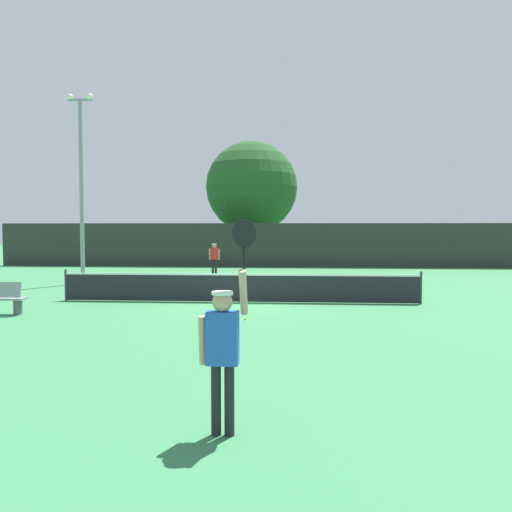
{
  "coord_description": "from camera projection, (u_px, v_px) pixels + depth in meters",
  "views": [
    {
      "loc": [
        1.85,
        -17.49,
        2.47
      ],
      "look_at": [
        0.3,
        3.71,
        1.36
      ],
      "focal_mm": 37.1,
      "sensor_mm": 36.0,
      "label": 1
    }
  ],
  "objects": [
    {
      "name": "player_receiving",
      "position": [
        214.0,
        256.0,
        27.93
      ],
      "size": [
        0.57,
        0.24,
        1.66
      ],
      "rotation": [
        0.0,
        0.0,
        3.14
      ],
      "color": "red",
      "rests_on": "ground"
    },
    {
      "name": "light_pole",
      "position": [
        81.0,
        177.0,
        23.45
      ],
      "size": [
        1.18,
        0.28,
        8.41
      ],
      "color": "gray",
      "rests_on": "ground"
    },
    {
      "name": "ground_plane",
      "position": [
        239.0,
        302.0,
        17.68
      ],
      "size": [
        120.0,
        120.0,
        0.0
      ],
      "primitive_type": "plane",
      "color": "#387F4C"
    },
    {
      "name": "tennis_ball",
      "position": [
        245.0,
        319.0,
        14.26
      ],
      "size": [
        0.07,
        0.07,
        0.07
      ],
      "primitive_type": "sphere",
      "color": "#CCE033",
      "rests_on": "ground"
    },
    {
      "name": "large_tree",
      "position": [
        252.0,
        187.0,
        39.49
      ],
      "size": [
        6.83,
        6.83,
        8.96
      ],
      "color": "brown",
      "rests_on": "ground"
    },
    {
      "name": "parked_car_near",
      "position": [
        356.0,
        250.0,
        41.62
      ],
      "size": [
        2.37,
        4.39,
        1.69
      ],
      "rotation": [
        0.0,
        0.0,
        -0.12
      ],
      "color": "white",
      "rests_on": "ground"
    },
    {
      "name": "tennis_net",
      "position": [
        239.0,
        287.0,
        17.66
      ],
      "size": [
        12.01,
        0.08,
        1.07
      ],
      "color": "#232328",
      "rests_on": "ground"
    },
    {
      "name": "player_serving",
      "position": [
        224.0,
        340.0,
        6.27
      ],
      "size": [
        0.67,
        0.4,
        2.59
      ],
      "color": "blue",
      "rests_on": "ground"
    },
    {
      "name": "perimeter_fence",
      "position": [
        266.0,
        245.0,
        33.88
      ],
      "size": [
        35.03,
        0.12,
        2.81
      ],
      "primitive_type": "cube",
      "color": "#2D332D",
      "rests_on": "ground"
    }
  ]
}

